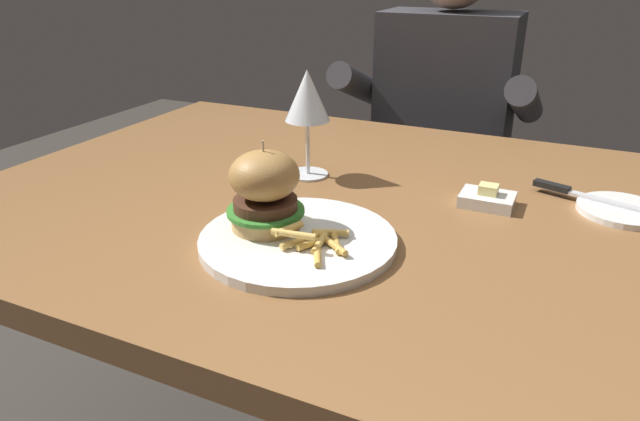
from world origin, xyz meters
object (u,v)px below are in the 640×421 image
Objects in this scene: table_knife at (590,197)px; butter_dish at (487,199)px; main_plate at (298,240)px; burger_sandwich at (265,190)px; bread_plate at (623,210)px; wine_glass at (307,99)px; diner_person at (439,162)px.

table_knife is 0.17m from butter_dish.
butter_dish reaches higher than main_plate.
burger_sandwich reaches higher than butter_dish.
burger_sandwich is at bearing -137.55° from butter_dish.
butter_dish reaches higher than bread_plate.
main_plate is 0.33m from butter_dish.
burger_sandwich is at bearing -146.91° from bread_plate.
main_plate is 1.43× the size of wine_glass.
wine_glass is 2.29× the size of butter_dish.
diner_person is (-0.24, 0.69, -0.19)m from butter_dish.
butter_dish is at bearing -0.63° from wine_glass.
butter_dish reaches higher than table_knife.
main_plate is at bearing -88.63° from diner_person.
butter_dish is (0.27, 0.25, -0.06)m from burger_sandwich.
table_knife is 0.75m from diner_person.
diner_person is (0.09, 0.68, -0.32)m from wine_glass.
bread_plate is 0.12× the size of diner_person.
wine_glass reaches higher than bread_plate.
diner_person is at bearing 122.39° from table_knife.
bread_plate is at bearing 33.09° from burger_sandwich.
burger_sandwich reaches higher than main_plate.
main_plate reaches higher than bread_plate.
table_knife is at bearing 37.42° from burger_sandwich.
diner_person reaches higher than bread_plate.
burger_sandwich is 1.52× the size of butter_dish.
wine_glass is 0.35m from butter_dish.
burger_sandwich is (-0.05, 0.01, 0.06)m from main_plate.
main_plate is 1.24× the size of table_knife.
wine_glass is at bearing -173.96° from bread_plate.
table_knife is at bearing 8.53° from wine_glass.
burger_sandwich is 0.58× the size of table_knife.
wine_glass is at bearing -171.47° from table_knife.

